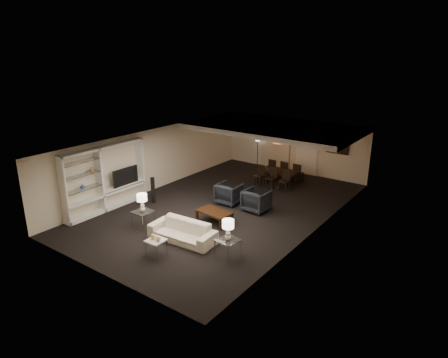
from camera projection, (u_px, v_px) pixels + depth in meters
The scene contains 35 objects.
floor at pixel (224, 207), 14.65m from camera, with size 11.00×11.00×0.00m, color black.
ceiling at pixel (224, 141), 13.85m from camera, with size 7.00×11.00×0.02m, color silver.
wall_back at pixel (294, 145), 18.47m from camera, with size 7.00×0.02×2.50m, color beige.
wall_front at pixel (96, 230), 10.04m from camera, with size 7.00×0.02×2.50m, color beige.
wall_left at pixel (154, 159), 16.20m from camera, with size 0.02×11.00×2.50m, color beige.
wall_right at pixel (316, 196), 12.30m from camera, with size 0.02×11.00×2.50m, color beige.
ceiling_soffit at pixel (273, 128), 16.57m from camera, with size 7.00×4.00×0.20m, color silver.
curtains at pixel (276, 144), 18.93m from camera, with size 1.50×0.12×2.40m, color beige.
door at pixel (307, 152), 18.12m from camera, with size 0.90×0.05×2.10m, color silver.
painting at pixel (338, 146), 17.17m from camera, with size 0.95×0.04×0.65m, color #142D38.
media_unit at pixel (105, 178), 14.13m from camera, with size 0.38×3.40×2.35m, color white, non-canonical shape.
pendant_light at pixel (279, 140), 16.55m from camera, with size 0.52×0.52×0.24m, color #D8591E.
sofa at pixel (182, 231), 12.07m from camera, with size 2.11×0.82×0.62m, color beige.
coffee_table at pixel (214, 217), 13.33m from camera, with size 1.16×0.67×0.41m, color black, non-canonical shape.
armchair_left at pixel (229, 194), 14.91m from camera, with size 0.84×0.86×0.78m, color black.
armchair_right at pixel (256, 200), 14.24m from camera, with size 0.84×0.86×0.78m, color black.
side_table_left at pixel (143, 219), 13.03m from camera, with size 0.58×0.58×0.54m, color white, non-canonical shape.
side_table_right at pixel (228, 248), 11.13m from camera, with size 0.58×0.58×0.54m, color silver, non-canonical shape.
table_lamp_left at pixel (142, 203), 12.85m from camera, with size 0.33×0.33×0.60m, color silver, non-canonical shape.
table_lamp_right at pixel (228, 230), 10.95m from camera, with size 0.33×0.33×0.60m, color beige, non-canonical shape.
marble_table at pixel (156, 247), 11.25m from camera, with size 0.48×0.48×0.48m, color white, non-canonical shape.
gold_gourd_a at pixel (153, 236), 11.20m from camera, with size 0.15×0.15×0.15m, color tan.
gold_gourd_b at pixel (158, 239), 11.09m from camera, with size 0.13×0.13×0.13m, color #EEBC7E.
television at pixel (124, 176), 14.75m from camera, with size 0.15×1.12×0.64m, color black.
vase_blue at pixel (82, 186), 13.40m from camera, with size 0.17×0.17×0.18m, color #2853AD.
vase_amber at pixel (92, 169), 13.58m from camera, with size 0.15×0.15×0.16m, color #C67A42.
floor_speaker at pixel (153, 190), 14.94m from camera, with size 0.11×0.11×1.01m, color black.
dining_table at pixel (279, 177), 17.10m from camera, with size 1.62×0.90×0.57m, color black.
chair_nl at pixel (259, 175), 16.89m from camera, with size 0.39×0.39×0.85m, color black, non-canonical shape.
chair_nm at pixel (271, 178), 16.55m from camera, with size 0.39×0.39×0.85m, color black, non-canonical shape.
chair_nr at pixel (284, 181), 16.22m from camera, with size 0.39×0.39×0.85m, color black, non-canonical shape.
chair_fl at pixel (274, 168), 17.88m from camera, with size 0.39×0.39×0.85m, color black, non-canonical shape.
chair_fm at pixel (286, 170), 17.55m from camera, with size 0.39×0.39×0.85m, color black, non-canonical shape.
chair_fr at pixel (298, 173), 17.22m from camera, with size 0.39×0.39×0.85m, color black, non-canonical shape.
floor_lamp at pixel (258, 152), 19.38m from camera, with size 0.21×0.21×1.48m, color black, non-canonical shape.
Camera 1 is at (7.97, -10.96, 5.66)m, focal length 32.00 mm.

